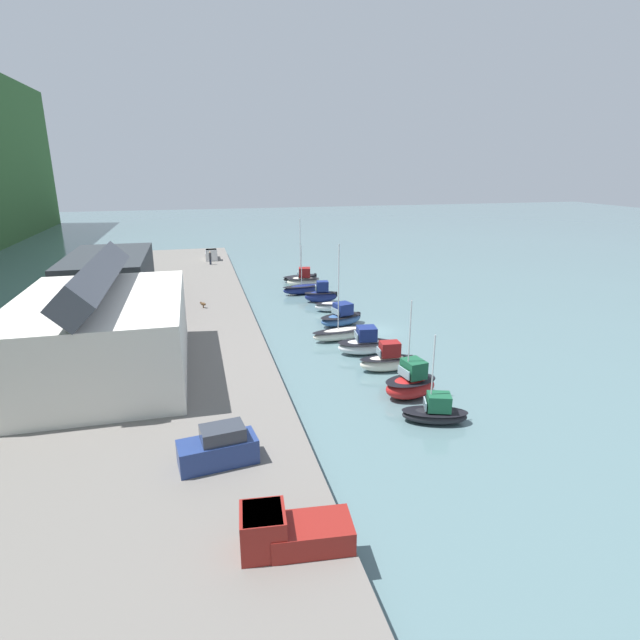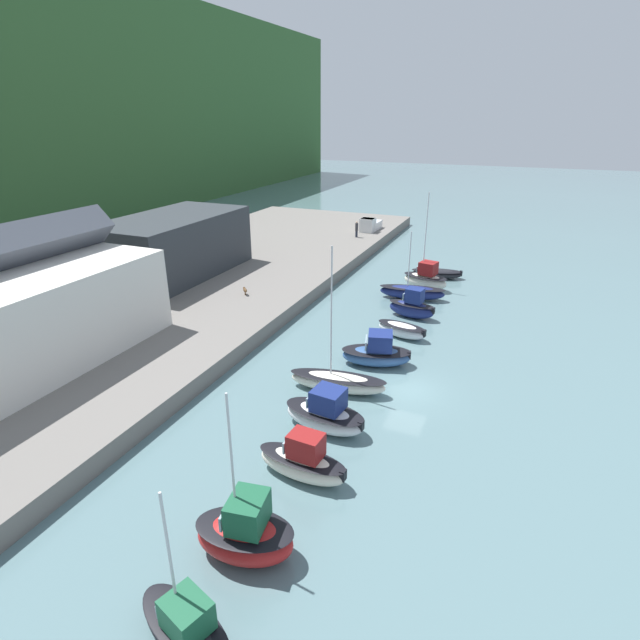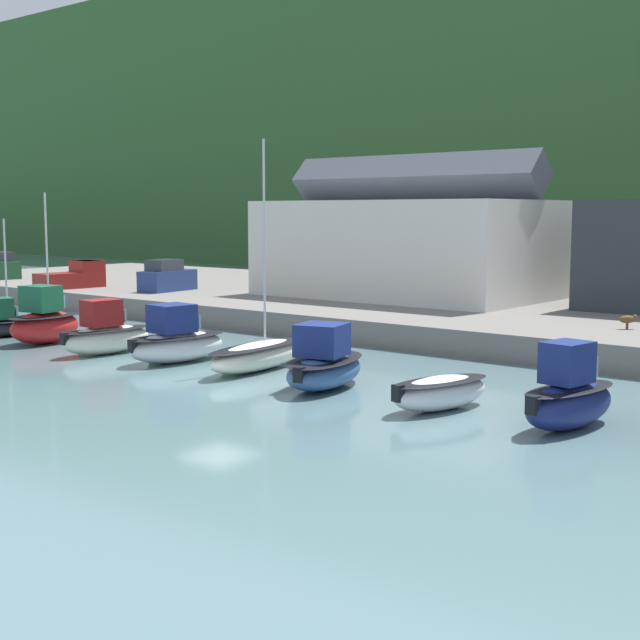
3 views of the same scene
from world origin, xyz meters
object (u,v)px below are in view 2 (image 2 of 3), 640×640
at_px(moored_boat_10, 437,273).
at_px(person_on_quay, 357,229).
at_px(moored_boat_3, 325,414).
at_px(moored_boat_6, 402,330).
at_px(moored_boat_1, 245,534).
at_px(moored_boat_5, 377,353).
at_px(moored_boat_9, 426,279).
at_px(moored_boat_0, 186,627).
at_px(moored_boat_4, 338,382).
at_px(moored_boat_8, 412,292).
at_px(pickup_truck_1, 370,225).
at_px(dog_on_quay, 245,290).
at_px(moored_boat_2, 303,462).
at_px(moored_boat_7, 412,307).

xyz_separation_m(moored_boat_10, person_on_quay, (9.88, 12.82, 1.87)).
distance_m(moored_boat_3, moored_boat_6, 14.25).
height_order(moored_boat_1, moored_boat_3, moored_boat_1).
bearing_deg(moored_boat_5, moored_boat_9, -14.60).
xyz_separation_m(moored_boat_0, moored_boat_1, (4.00, 0.04, 0.36)).
relative_size(moored_boat_4, moored_boat_8, 1.45).
height_order(pickup_truck_1, person_on_quay, person_on_quay).
bearing_deg(moored_boat_10, moored_boat_5, 167.74).
xyz_separation_m(moored_boat_9, dog_on_quay, (-11.96, 14.27, 0.65)).
relative_size(moored_boat_0, moored_boat_6, 1.43).
relative_size(moored_boat_8, dog_on_quay, 8.50).
relative_size(moored_boat_6, moored_boat_9, 0.45).
distance_m(moored_boat_1, moored_boat_2, 5.20).
bearing_deg(moored_boat_8, moored_boat_4, 169.99).
height_order(moored_boat_8, person_on_quay, moored_boat_8).
bearing_deg(moored_boat_4, moored_boat_0, 177.06).
bearing_deg(dog_on_quay, person_on_quay, 41.66).
relative_size(moored_boat_2, moored_boat_10, 0.84).
bearing_deg(moored_boat_8, moored_boat_1, 172.71).
distance_m(moored_boat_6, moored_boat_10, 16.94).
bearing_deg(dog_on_quay, moored_boat_3, -90.83).
bearing_deg(moored_boat_2, moored_boat_9, 4.83).
distance_m(moored_boat_5, person_on_quay, 34.67).
height_order(moored_boat_1, dog_on_quay, moored_boat_1).
relative_size(moored_boat_9, moored_boat_10, 1.69).
relative_size(moored_boat_4, moored_boat_5, 1.79).
bearing_deg(person_on_quay, dog_on_quay, 175.86).
distance_m(moored_boat_7, moored_boat_10, 12.48).
distance_m(moored_boat_5, moored_boat_8, 14.63).
height_order(moored_boat_1, moored_boat_5, moored_boat_1).
bearing_deg(moored_boat_7, moored_boat_9, 12.26).
bearing_deg(moored_boat_10, moored_boat_6, 169.16).
bearing_deg(moored_boat_7, moored_boat_2, -171.61).
bearing_deg(moored_boat_3, dog_on_quay, 49.80).
xyz_separation_m(moored_boat_10, pickup_truck_1, (14.66, 12.44, 1.59)).
bearing_deg(moored_boat_2, moored_boat_8, 6.07).
bearing_deg(moored_boat_6, moored_boat_4, -176.59).
height_order(moored_boat_3, moored_boat_9, moored_boat_9).
bearing_deg(moored_boat_9, moored_boat_4, -169.67).
xyz_separation_m(moored_boat_0, moored_boat_7, (32.18, -0.18, 0.25)).
relative_size(moored_boat_7, moored_boat_8, 0.66).
relative_size(moored_boat_5, moored_boat_7, 1.23).
xyz_separation_m(moored_boat_5, person_on_quay, (32.23, 12.69, 1.48)).
height_order(moored_boat_5, moored_boat_7, moored_boat_7).
xyz_separation_m(moored_boat_0, moored_boat_2, (9.20, -0.12, 0.19)).
distance_m(moored_boat_2, pickup_truck_1, 51.66).
xyz_separation_m(moored_boat_2, moored_boat_3, (4.29, 0.57, 0.01)).
height_order(moored_boat_5, moored_boat_10, moored_boat_5).
bearing_deg(moored_boat_10, moored_boat_3, 167.09).
height_order(moored_boat_1, moored_boat_10, moored_boat_1).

